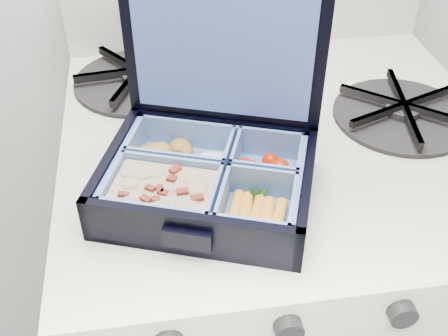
{
  "coord_description": "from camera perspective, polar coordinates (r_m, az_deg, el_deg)",
  "views": [
    {
      "loc": [
        0.49,
        1.12,
        1.26
      ],
      "look_at": [
        0.56,
        1.58,
        0.87
      ],
      "focal_mm": 45.0,
      "sensor_mm": 36.0,
      "label": 1
    }
  ],
  "objects": [
    {
      "name": "fork",
      "position": [
        0.72,
        4.25,
        3.85
      ],
      "size": [
        0.12,
        0.18,
        0.01
      ],
      "primitive_type": null,
      "rotation": [
        0.0,
        0.0,
        -0.51
      ],
      "color": "#BDBDBF",
      "rests_on": "stove"
    },
    {
      "name": "burner_grate",
      "position": [
        0.78,
        17.73,
        5.74
      ],
      "size": [
        0.23,
        0.23,
        0.03
      ],
      "primitive_type": "cylinder",
      "rotation": [
        0.0,
        0.0,
        0.36
      ],
      "color": "black",
      "rests_on": "stove"
    },
    {
      "name": "burner_grate_rear",
      "position": [
        0.83,
        -8.67,
        9.18
      ],
      "size": [
        0.2,
        0.2,
        0.02
      ],
      "primitive_type": "cylinder",
      "rotation": [
        0.0,
        0.0,
        0.1
      ],
      "color": "black",
      "rests_on": "stove"
    },
    {
      "name": "bento_box",
      "position": [
        0.61,
        -1.66,
        -1.28
      ],
      "size": [
        0.27,
        0.24,
        0.05
      ],
      "primitive_type": null,
      "rotation": [
        0.0,
        0.0,
        -0.35
      ],
      "color": "black",
      "rests_on": "stove"
    },
    {
      "name": "stove",
      "position": [
        1.04,
        4.14,
        -14.96
      ],
      "size": [
        0.56,
        0.56,
        0.84
      ],
      "primitive_type": null,
      "color": "beige",
      "rests_on": "floor"
    }
  ]
}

